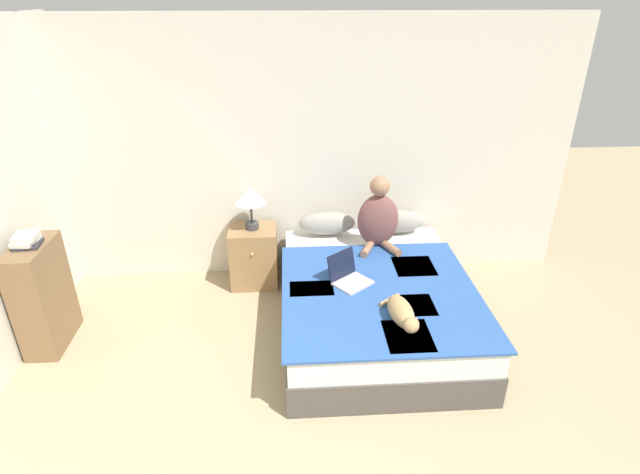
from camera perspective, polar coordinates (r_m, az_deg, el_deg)
wall_back at (r=4.93m, az=-3.03°, el=9.44°), size 5.52×0.05×2.55m
bed at (r=4.43m, az=6.27°, el=-7.57°), size 1.60×2.07×0.50m
pillow_near at (r=4.98m, az=0.83°, el=1.58°), size 0.56×0.23×0.23m
pillow_far at (r=5.08m, az=8.72°, el=1.78°), size 0.56×0.23×0.23m
person_sitting at (r=4.72m, az=6.66°, el=2.21°), size 0.39×0.38×0.69m
cat_tabby at (r=3.74m, az=9.34°, el=-8.54°), size 0.23×0.59×0.18m
laptop_open at (r=4.20m, az=3.32°, el=-4.53°), size 0.41×0.41×0.25m
nightstand at (r=5.07m, az=-7.55°, el=-2.19°), size 0.46×0.42×0.61m
table_lamp at (r=4.81m, az=-7.98°, el=4.50°), size 0.30×0.30×0.43m
bookshelf at (r=4.70m, az=-29.12°, el=-5.89°), size 0.27×0.57×0.92m
book_stack_top at (r=4.48m, az=-30.55°, el=-0.32°), size 0.21×0.21×0.10m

